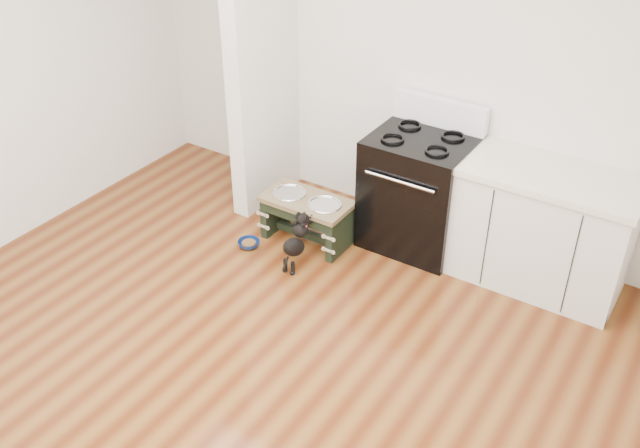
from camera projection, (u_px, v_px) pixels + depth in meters
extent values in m
plane|color=#4F220E|center=(221.00, 394.00, 4.39)|extent=(5.00, 5.00, 0.00)
plane|color=silver|center=(417.00, 63.00, 5.41)|extent=(5.00, 0.00, 5.00)
cube|color=silver|center=(262.00, 49.00, 5.67)|extent=(0.15, 0.80, 2.70)
cube|color=black|center=(418.00, 192.00, 5.54)|extent=(0.76, 0.65, 0.92)
cube|color=black|center=(399.00, 216.00, 5.36)|extent=(0.58, 0.02, 0.50)
cylinder|color=silver|center=(399.00, 182.00, 5.16)|extent=(0.56, 0.02, 0.02)
cube|color=white|center=(440.00, 112.00, 5.43)|extent=(0.76, 0.08, 0.22)
torus|color=black|center=(393.00, 138.00, 5.27)|extent=(0.18, 0.18, 0.02)
torus|color=black|center=(437.00, 150.00, 5.11)|extent=(0.18, 0.18, 0.02)
torus|color=black|center=(410.00, 125.00, 5.47)|extent=(0.18, 0.18, 0.02)
torus|color=black|center=(453.00, 136.00, 5.30)|extent=(0.18, 0.18, 0.02)
cube|color=silver|center=(542.00, 231.00, 5.13)|extent=(1.20, 0.60, 0.86)
cube|color=beige|center=(553.00, 176.00, 4.88)|extent=(1.24, 0.64, 0.05)
cube|color=black|center=(522.00, 292.00, 5.16)|extent=(1.20, 0.06, 0.10)
cube|color=black|center=(276.00, 211.00, 5.85)|extent=(0.06, 0.34, 0.35)
cube|color=black|center=(340.00, 234.00, 5.57)|extent=(0.06, 0.34, 0.35)
cube|color=black|center=(296.00, 217.00, 5.53)|extent=(0.56, 0.03, 0.09)
cube|color=black|center=(307.00, 234.00, 5.77)|extent=(0.56, 0.06, 0.06)
cube|color=brown|center=(307.00, 201.00, 5.60)|extent=(0.71, 0.38, 0.04)
cylinder|color=silver|center=(290.00, 195.00, 5.67)|extent=(0.24, 0.24, 0.04)
cylinder|color=silver|center=(325.00, 207.00, 5.52)|extent=(0.24, 0.24, 0.04)
torus|color=silver|center=(290.00, 193.00, 5.66)|extent=(0.28, 0.28, 0.02)
torus|color=silver|center=(325.00, 204.00, 5.51)|extent=(0.28, 0.28, 0.02)
cylinder|color=black|center=(285.00, 265.00, 5.42)|extent=(0.03, 0.03, 0.11)
cylinder|color=black|center=(293.00, 268.00, 5.39)|extent=(0.03, 0.03, 0.11)
sphere|color=black|center=(285.00, 270.00, 5.44)|extent=(0.04, 0.04, 0.04)
sphere|color=black|center=(292.00, 273.00, 5.41)|extent=(0.04, 0.04, 0.04)
ellipsoid|color=black|center=(294.00, 247.00, 5.38)|extent=(0.12, 0.29, 0.26)
sphere|color=black|center=(301.00, 230.00, 5.39)|extent=(0.12, 0.12, 0.12)
sphere|color=black|center=(303.00, 219.00, 5.37)|extent=(0.10, 0.10, 0.10)
sphere|color=black|center=(304.00, 214.00, 5.43)|extent=(0.04, 0.04, 0.04)
sphere|color=black|center=(312.00, 217.00, 5.40)|extent=(0.04, 0.04, 0.04)
cylinder|color=black|center=(286.00, 263.00, 5.34)|extent=(0.02, 0.08, 0.09)
torus|color=#E64362|center=(302.00, 225.00, 5.38)|extent=(0.10, 0.06, 0.09)
imported|color=navy|center=(249.00, 244.00, 5.71)|extent=(0.19, 0.19, 0.05)
cylinder|color=brown|center=(249.00, 243.00, 5.71)|extent=(0.11, 0.11, 0.02)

